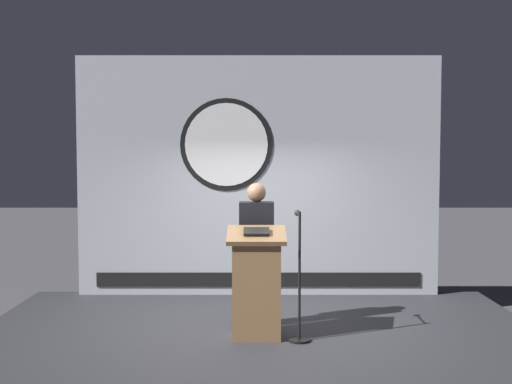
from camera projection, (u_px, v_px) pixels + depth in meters
ground_plane at (258, 355)px, 7.32m from camera, size 40.00×40.00×0.00m
stage_platform at (258, 342)px, 7.31m from camera, size 6.40×4.00×0.30m
banner_display at (257, 176)px, 9.04m from camera, size 5.11×0.12×3.38m
podium at (256, 284)px, 6.96m from camera, size 0.64×0.50×1.21m
speaker_person at (256, 253)px, 7.42m from camera, size 0.40×0.26×1.67m
microphone_stand at (299, 295)px, 6.87m from camera, size 0.24×0.54×1.40m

